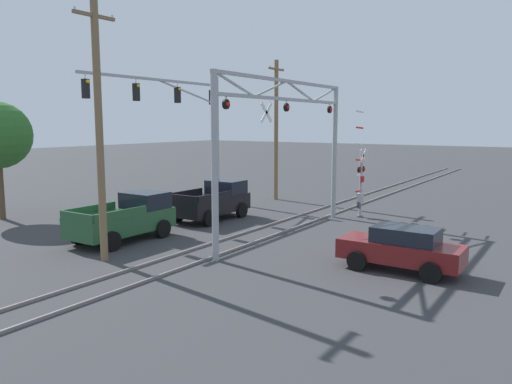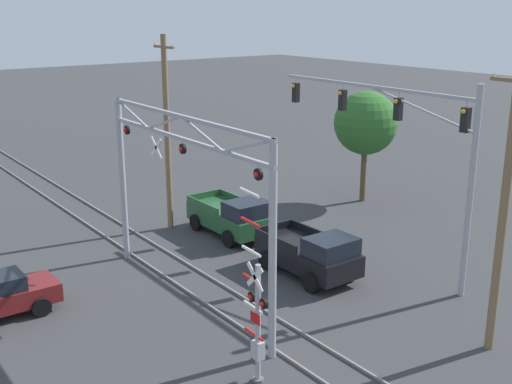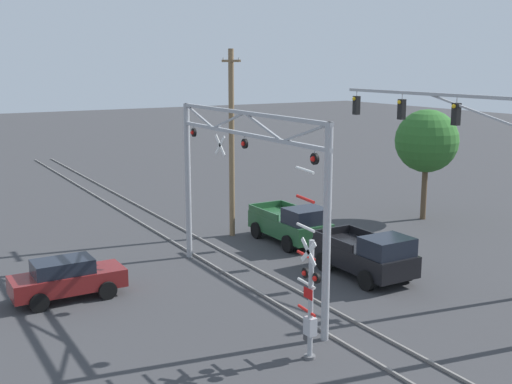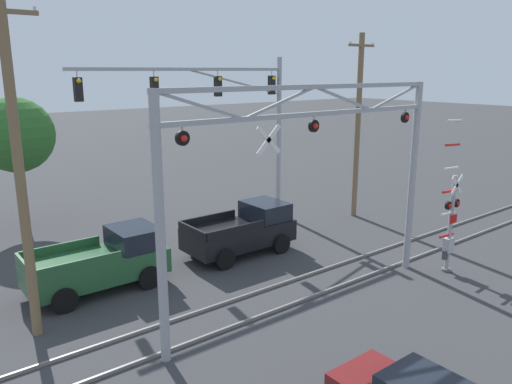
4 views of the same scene
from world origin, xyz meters
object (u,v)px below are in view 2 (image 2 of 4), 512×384
utility_pole_right (504,209)px  utility_pole_left (167,132)px  traffic_signal_span (414,139)px  background_tree_beyond_span (366,123)px  crossing_signal_mast (257,321)px  pickup_truck_following (232,216)px  pickup_truck_lead (311,254)px  crossing_gantry (184,182)px

utility_pole_right → utility_pole_left: bearing=-171.4°
traffic_signal_span → utility_pole_right: 6.47m
background_tree_beyond_span → utility_pole_right: bearing=-31.4°
crossing_signal_mast → utility_pole_left: 14.81m
pickup_truck_following → background_tree_beyond_span: (-0.35, 9.36, 3.55)m
utility_pole_right → background_tree_beyond_span: bearing=148.6°
pickup_truck_lead → pickup_truck_following: size_ratio=0.97×
crossing_signal_mast → background_tree_beyond_span: bearing=125.1°
crossing_signal_mast → background_tree_beyond_span: 19.74m
crossing_gantry → crossing_signal_mast: (6.11, -1.22, -2.67)m
background_tree_beyond_span → crossing_gantry: bearing=-70.8°
crossing_gantry → utility_pole_left: (-7.60, 3.54, 0.28)m
traffic_signal_span → utility_pole_right: size_ratio=1.16×
crossing_gantry → utility_pole_right: utility_pole_right is taller
background_tree_beyond_span → utility_pole_left: bearing=-102.3°
traffic_signal_span → background_tree_beyond_span: size_ratio=1.70×
utility_pole_right → background_tree_beyond_span: utility_pole_right is taller
crossing_gantry → crossing_signal_mast: bearing=-11.3°
utility_pole_left → utility_pole_right: size_ratio=1.03×
traffic_signal_span → utility_pole_left: bearing=-154.6°
utility_pole_left → utility_pole_right: (16.73, 2.53, -0.13)m
utility_pole_left → utility_pole_right: 16.92m
crossing_gantry → traffic_signal_span: (3.29, 8.72, 1.07)m
crossing_gantry → background_tree_beyond_span: (-5.16, 14.79, -0.13)m
crossing_signal_mast → background_tree_beyond_span: (-11.27, 16.01, 2.54)m
crossing_gantry → background_tree_beyond_span: 15.67m
pickup_truck_following → background_tree_beyond_span: background_tree_beyond_span is taller
pickup_truck_following → crossing_signal_mast: bearing=-31.4°
crossing_signal_mast → traffic_signal_span: traffic_signal_span is taller
pickup_truck_lead → utility_pole_right: utility_pole_right is taller
background_tree_beyond_span → crossing_signal_mast: bearing=-54.9°
crossing_gantry → traffic_signal_span: size_ratio=1.00×
pickup_truck_lead → pickup_truck_following: 6.02m
crossing_gantry → traffic_signal_span: 9.38m
pickup_truck_lead → background_tree_beyond_span: background_tree_beyond_span is taller
crossing_signal_mast → crossing_gantry: bearing=168.7°
pickup_truck_lead → pickup_truck_following: same height
utility_pole_right → traffic_signal_span: bearing=155.5°
utility_pole_left → pickup_truck_following: bearing=34.1°
pickup_truck_following → utility_pole_right: 14.46m
pickup_truck_following → utility_pole_right: size_ratio=0.51×
crossing_gantry → crossing_signal_mast: 6.78m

